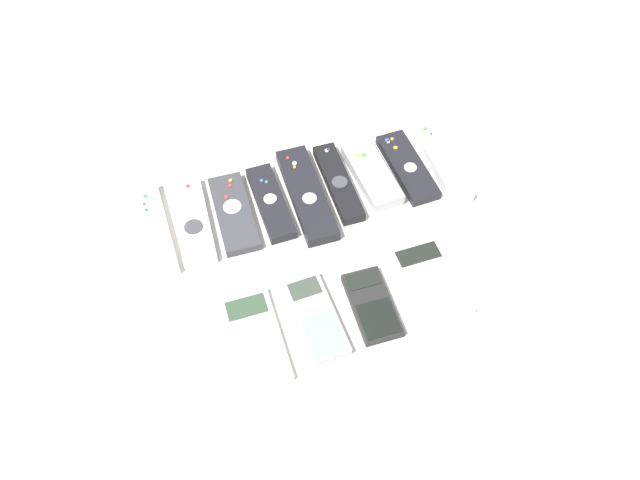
{
  "coord_description": "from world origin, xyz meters",
  "views": [
    {
      "loc": [
        -0.19,
        -0.54,
        0.87
      ],
      "look_at": [
        0.0,
        0.03,
        0.01
      ],
      "focal_mm": 35.0,
      "sensor_mm": 36.0,
      "label": 1
    }
  ],
  "objects_px": {
    "remote_3": "(271,203)",
    "calculator_0": "(255,339)",
    "remote_7": "(407,167)",
    "remote_2": "(234,213)",
    "remote_1": "(193,221)",
    "remote_6": "(372,174)",
    "remote_8": "(440,159)",
    "remote_5": "(338,183)",
    "calculator_1": "(316,317)",
    "calculator_2": "(372,305)",
    "calculator_3": "(430,281)",
    "remote_4": "(306,194)",
    "remote_0": "(153,230)"
  },
  "relations": [
    {
      "from": "remote_5",
      "to": "calculator_0",
      "type": "distance_m",
      "value": 0.33
    },
    {
      "from": "remote_6",
      "to": "remote_1",
      "type": "bearing_deg",
      "value": 176.55
    },
    {
      "from": "calculator_0",
      "to": "remote_6",
      "type": "bearing_deg",
      "value": 41.6
    },
    {
      "from": "remote_8",
      "to": "remote_5",
      "type": "bearing_deg",
      "value": 178.74
    },
    {
      "from": "remote_5",
      "to": "remote_6",
      "type": "bearing_deg",
      "value": -1.49
    },
    {
      "from": "remote_3",
      "to": "remote_8",
      "type": "distance_m",
      "value": 0.32
    },
    {
      "from": "remote_1",
      "to": "calculator_2",
      "type": "height_order",
      "value": "remote_1"
    },
    {
      "from": "remote_4",
      "to": "calculator_2",
      "type": "xyz_separation_m",
      "value": [
        0.03,
        -0.24,
        -0.0
      ]
    },
    {
      "from": "remote_8",
      "to": "calculator_1",
      "type": "xyz_separation_m",
      "value": [
        -0.32,
        -0.24,
        -0.0
      ]
    },
    {
      "from": "remote_3",
      "to": "calculator_0",
      "type": "height_order",
      "value": "remote_3"
    },
    {
      "from": "remote_2",
      "to": "remote_4",
      "type": "height_order",
      "value": "remote_4"
    },
    {
      "from": "remote_0",
      "to": "remote_4",
      "type": "height_order",
      "value": "remote_4"
    },
    {
      "from": "remote_1",
      "to": "remote_6",
      "type": "distance_m",
      "value": 0.33
    },
    {
      "from": "remote_1",
      "to": "remote_4",
      "type": "height_order",
      "value": "remote_4"
    },
    {
      "from": "remote_6",
      "to": "calculator_3",
      "type": "relative_size",
      "value": 1.07
    },
    {
      "from": "remote_3",
      "to": "remote_4",
      "type": "xyz_separation_m",
      "value": [
        0.07,
        -0.0,
        0.0
      ]
    },
    {
      "from": "remote_2",
      "to": "calculator_3",
      "type": "relative_size",
      "value": 1.15
    },
    {
      "from": "remote_3",
      "to": "calculator_3",
      "type": "distance_m",
      "value": 0.31
    },
    {
      "from": "remote_1",
      "to": "remote_8",
      "type": "xyz_separation_m",
      "value": [
        0.46,
        -0.01,
        0.01
      ]
    },
    {
      "from": "remote_6",
      "to": "remote_2",
      "type": "bearing_deg",
      "value": 177.6
    },
    {
      "from": "remote_6",
      "to": "remote_7",
      "type": "bearing_deg",
      "value": -4.08
    },
    {
      "from": "remote_3",
      "to": "calculator_3",
      "type": "bearing_deg",
      "value": -50.31
    },
    {
      "from": "remote_0",
      "to": "calculator_3",
      "type": "distance_m",
      "value": 0.47
    },
    {
      "from": "remote_1",
      "to": "calculator_1",
      "type": "relative_size",
      "value": 1.22
    },
    {
      "from": "calculator_0",
      "to": "calculator_2",
      "type": "height_order",
      "value": "calculator_2"
    },
    {
      "from": "calculator_2",
      "to": "calculator_0",
      "type": "bearing_deg",
      "value": -178.95
    },
    {
      "from": "remote_7",
      "to": "remote_2",
      "type": "bearing_deg",
      "value": 178.42
    },
    {
      "from": "remote_0",
      "to": "remote_7",
      "type": "distance_m",
      "value": 0.47
    },
    {
      "from": "remote_7",
      "to": "remote_3",
      "type": "bearing_deg",
      "value": 178.21
    },
    {
      "from": "remote_6",
      "to": "remote_5",
      "type": "bearing_deg",
      "value": 174.58
    },
    {
      "from": "remote_4",
      "to": "calculator_1",
      "type": "distance_m",
      "value": 0.24
    },
    {
      "from": "remote_6",
      "to": "calculator_3",
      "type": "height_order",
      "value": "remote_6"
    },
    {
      "from": "calculator_1",
      "to": "calculator_2",
      "type": "bearing_deg",
      "value": -6.52
    },
    {
      "from": "remote_7",
      "to": "calculator_1",
      "type": "height_order",
      "value": "remote_7"
    },
    {
      "from": "remote_5",
      "to": "remote_8",
      "type": "bearing_deg",
      "value": -1.45
    },
    {
      "from": "remote_0",
      "to": "remote_4",
      "type": "xyz_separation_m",
      "value": [
        0.27,
        -0.01,
        0.0
      ]
    },
    {
      "from": "calculator_1",
      "to": "calculator_2",
      "type": "xyz_separation_m",
      "value": [
        0.09,
        -0.01,
        -0.0
      ]
    },
    {
      "from": "calculator_0",
      "to": "calculator_3",
      "type": "height_order",
      "value": "calculator_3"
    },
    {
      "from": "remote_0",
      "to": "calculator_2",
      "type": "distance_m",
      "value": 0.39
    },
    {
      "from": "remote_6",
      "to": "remote_8",
      "type": "distance_m",
      "value": 0.13
    },
    {
      "from": "remote_0",
      "to": "remote_1",
      "type": "bearing_deg",
      "value": -3.45
    },
    {
      "from": "remote_6",
      "to": "calculator_1",
      "type": "xyz_separation_m",
      "value": [
        -0.19,
        -0.24,
        -0.0
      ]
    },
    {
      "from": "remote_3",
      "to": "remote_4",
      "type": "distance_m",
      "value": 0.07
    },
    {
      "from": "remote_1",
      "to": "remote_3",
      "type": "height_order",
      "value": "remote_3"
    },
    {
      "from": "calculator_0",
      "to": "calculator_1",
      "type": "relative_size",
      "value": 1.07
    },
    {
      "from": "remote_7",
      "to": "calculator_3",
      "type": "height_order",
      "value": "remote_7"
    },
    {
      "from": "remote_5",
      "to": "calculator_1",
      "type": "bearing_deg",
      "value": -116.0
    },
    {
      "from": "calculator_1",
      "to": "remote_5",
      "type": "bearing_deg",
      "value": 60.99
    },
    {
      "from": "remote_2",
      "to": "calculator_3",
      "type": "distance_m",
      "value": 0.36
    },
    {
      "from": "remote_2",
      "to": "calculator_0",
      "type": "height_order",
      "value": "remote_2"
    }
  ]
}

